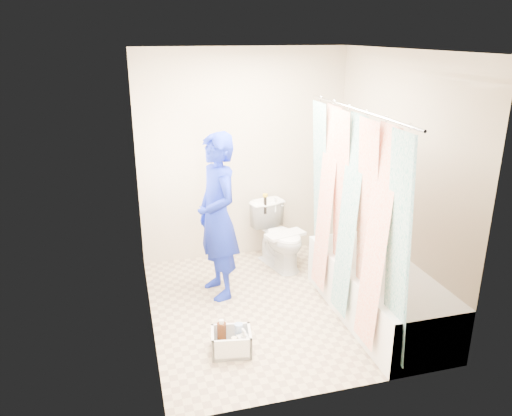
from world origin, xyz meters
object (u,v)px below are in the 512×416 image
object	(u,v)px
plumber	(217,217)
toilet	(280,236)
bathtub	(378,291)
cleaning_caddy	(233,342)

from	to	relation	value
plumber	toilet	bearing A→B (deg)	107.46
bathtub	plumber	xyz separation A→B (m)	(-1.34, 0.83, 0.57)
plumber	cleaning_caddy	world-z (taller)	plumber
toilet	plumber	world-z (taller)	plumber
toilet	plumber	distance (m)	1.02
toilet	plumber	bearing A→B (deg)	-165.36
bathtub	toilet	distance (m)	1.39
bathtub	toilet	xyz separation A→B (m)	(-0.55, 1.27, 0.09)
bathtub	plumber	size ratio (longest dim) A/B	1.05
bathtub	toilet	bearing A→B (deg)	113.34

